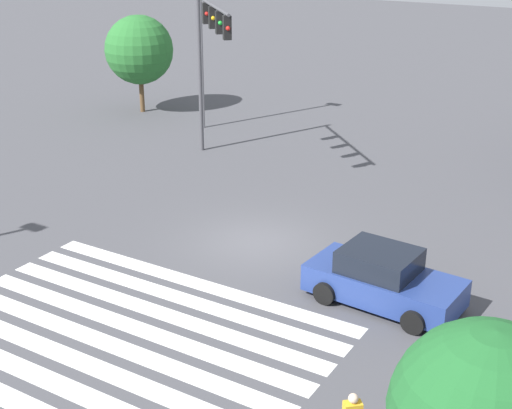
{
  "coord_description": "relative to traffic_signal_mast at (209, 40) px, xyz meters",
  "views": [
    {
      "loc": [
        11.2,
        -18.48,
        10.08
      ],
      "look_at": [
        0.0,
        0.0,
        1.38
      ],
      "focal_mm": 50.0,
      "sensor_mm": 36.0,
      "label": 1
    }
  ],
  "objects": [
    {
      "name": "traffic_signal_mast",
      "position": [
        0.0,
        0.0,
        0.0
      ],
      "size": [
        4.79,
        4.79,
        7.18
      ],
      "rotation": [
        0.0,
        0.0,
        -0.79
      ],
      "color": "#47474C",
      "rests_on": "ground_plane"
    },
    {
      "name": "tree_corner_b",
      "position": [
        -8.7,
        5.84,
        -2.01
      ],
      "size": [
        3.72,
        3.72,
        5.3
      ],
      "color": "brown",
      "rests_on": "ground_plane"
    },
    {
      "name": "car_2",
      "position": [
        10.87,
        -7.36,
        -4.7
      ],
      "size": [
        4.41,
        2.41,
        1.6
      ],
      "rotation": [
        0.0,
        0.0,
        -0.07
      ],
      "color": "navy",
      "rests_on": "ground_plane"
    },
    {
      "name": "ground_plane",
      "position": [
        5.77,
        -5.77,
        -5.44
      ],
      "size": [
        147.08,
        147.08,
        0.0
      ],
      "primitive_type": "plane",
      "color": "#47474C"
    },
    {
      "name": "street_light_pole_b",
      "position": [
        -3.88,
        4.9,
        -0.51
      ],
      "size": [
        0.8,
        0.36,
        8.25
      ],
      "color": "slate",
      "rests_on": "ground_plane"
    },
    {
      "name": "crosswalk_markings",
      "position": [
        5.77,
        -12.46,
        -5.43
      ],
      "size": [
        10.68,
        7.25,
        0.01
      ],
      "rotation": [
        0.0,
        0.0,
        1.57
      ],
      "color": "silver",
      "rests_on": "ground_plane"
    }
  ]
}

